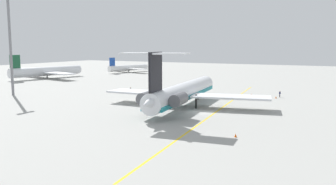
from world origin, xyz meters
name	(u,v)px	position (x,y,z in m)	size (l,w,h in m)	color
ground	(204,112)	(0.00, 0.00, 0.00)	(372.80, 372.80, 0.00)	#9E9E99
main_jetliner	(182,92)	(3.09, 6.42, 3.40)	(42.86, 37.92, 12.48)	silver
airliner_mid_right	(49,71)	(40.94, 85.60, 2.93)	(33.08, 32.97, 9.94)	silver
airliner_far_right	(130,68)	(83.83, 74.13, 2.25)	(25.27, 25.26, 7.65)	white
ground_crew_near_nose	(280,93)	(28.79, -9.85, 1.08)	(0.27, 0.38, 1.71)	black
ground_crew_near_tail	(131,89)	(17.32, 29.45, 1.10)	(0.28, 0.43, 1.74)	black
safety_cone_nose	(252,95)	(28.57, -2.49, 0.28)	(0.40, 0.40, 0.55)	#EA590F
safety_cone_wingtip	(276,97)	(26.67, -9.29, 0.28)	(0.40, 0.40, 0.55)	#EA590F
safety_cone_tail	(236,135)	(-16.36, -11.69, 0.28)	(0.40, 0.40, 0.55)	#EA590F
taxiway_centreline	(219,110)	(4.29, -1.82, 0.00)	(88.73, 0.36, 0.01)	gold
light_mast	(10,40)	(-0.89, 55.95, 14.90)	(4.00, 0.70, 27.34)	slate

